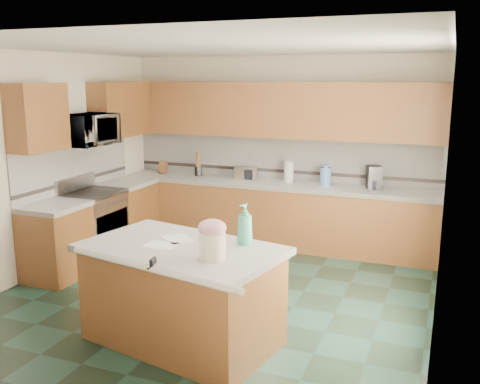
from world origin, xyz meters
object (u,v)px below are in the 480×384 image
at_px(island_base, 182,298).
at_px(soap_bottle_island, 245,224).
at_px(knife_block, 163,167).
at_px(treat_jar, 212,245).
at_px(island_top, 181,249).
at_px(coffee_maker, 374,177).
at_px(toaster_oven, 246,173).

height_order(island_base, soap_bottle_island, soap_bottle_island).
bearing_deg(knife_block, treat_jar, -54.23).
relative_size(island_top, soap_bottle_island, 4.74).
height_order(island_base, coffee_maker, coffee_maker).
height_order(knife_block, toaster_oven, knife_block).
relative_size(island_base, soap_bottle_island, 4.47).
xyz_separation_m(island_top, soap_bottle_island, (0.51, 0.26, 0.22)).
relative_size(toaster_oven, coffee_maker, 1.05).
bearing_deg(island_base, soap_bottle_island, 38.72).
distance_m(toaster_oven, coffee_maker, 1.84).
distance_m(soap_bottle_island, knife_block, 3.82).
bearing_deg(soap_bottle_island, coffee_maker, 93.68).
relative_size(island_top, knife_block, 8.94).
xyz_separation_m(soap_bottle_island, coffee_maker, (0.73, 2.93, -0.03)).
bearing_deg(island_base, toaster_oven, 112.10).
bearing_deg(soap_bottle_island, island_base, -134.94).
bearing_deg(island_top, coffee_maker, 80.13).
distance_m(soap_bottle_island, coffee_maker, 3.02).
height_order(knife_block, coffee_maker, coffee_maker).
distance_m(treat_jar, coffee_maker, 3.50).
bearing_deg(island_top, island_base, 11.37).
height_order(island_base, treat_jar, treat_jar).
bearing_deg(coffee_maker, knife_block, 160.87).
bearing_deg(treat_jar, island_base, 141.66).
distance_m(soap_bottle_island, toaster_oven, 3.10).
height_order(soap_bottle_island, knife_block, soap_bottle_island).
relative_size(knife_block, toaster_oven, 0.61).
distance_m(island_top, soap_bottle_island, 0.61).
distance_m(island_base, coffee_maker, 3.48).
bearing_deg(island_base, coffee_maker, 80.13).
relative_size(island_base, island_top, 0.94).
height_order(toaster_oven, coffee_maker, coffee_maker).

